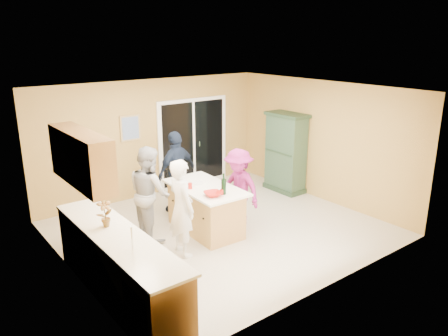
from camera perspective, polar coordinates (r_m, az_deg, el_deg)
floor at (r=8.31m, az=-0.40°, el=-7.96°), size 5.50×5.50×0.00m
ceiling at (r=7.59m, az=-0.44°, el=10.15°), size 5.50×5.00×0.10m
wall_back at (r=9.89m, az=-9.23°, el=3.89°), size 5.50×0.10×2.60m
wall_front at (r=6.15m, az=13.85°, el=-4.51°), size 5.50×0.10×2.60m
wall_left at (r=6.64m, az=-19.71°, el=-3.41°), size 0.10×5.00×2.60m
wall_right at (r=9.70m, az=12.65°, el=3.44°), size 0.10×5.00×2.60m
left_cabinet_run at (r=6.18m, az=-13.02°, el=-12.96°), size 0.65×3.05×1.24m
upper_cabinets at (r=6.34m, az=-18.16°, el=1.26°), size 0.35×1.60×0.75m
sliding_door at (r=10.44m, az=-4.01°, el=3.35°), size 1.90×0.07×2.10m
framed_picture at (r=9.57m, az=-12.14°, el=5.13°), size 0.46×0.04×0.56m
kitchen_island at (r=8.09m, az=-2.44°, el=-5.51°), size 0.95×1.69×0.87m
green_hutch at (r=10.14m, az=8.06°, el=1.88°), size 0.53×1.00×1.83m
woman_white at (r=7.13m, az=-5.58°, el=-5.20°), size 0.42×0.61×1.64m
woman_grey at (r=7.80m, az=-9.68°, el=-3.22°), size 0.70×0.86×1.68m
woman_navy at (r=8.90m, az=-6.18°, el=-0.51°), size 1.06×0.64×1.68m
woman_magenta at (r=8.23m, az=1.91°, el=-2.58°), size 0.69×1.04×1.50m
serving_bowl at (r=7.44m, az=-1.48°, el=-3.41°), size 0.38×0.38×0.07m
tulip_vase at (r=6.28m, az=-15.30°, el=-5.68°), size 0.23×0.16×0.41m
tumbler_near at (r=7.80m, az=-4.44°, el=-2.34°), size 0.10×0.10×0.11m
tumbler_far at (r=7.51m, az=-0.27°, el=-3.14°), size 0.09×0.09×0.09m
wine_bottle at (r=7.49m, az=-0.05°, el=-2.39°), size 0.09×0.09×0.37m
white_plate at (r=8.09m, az=-3.60°, el=-1.96°), size 0.33×0.33×0.02m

